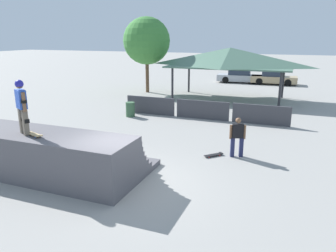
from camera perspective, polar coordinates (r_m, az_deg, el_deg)
ground_plane at (r=10.66m, az=-7.64°, el=-10.16°), size 160.00×160.00×0.00m
quarter_pipe_ramp at (r=11.72m, az=-19.22°, el=-4.90°), size 5.95×3.36×1.53m
skater_on_deck at (r=11.29m, az=-24.15°, el=3.61°), size 0.73×0.51×1.75m
skateboard_on_deck at (r=11.14m, az=-22.25°, el=-1.37°), size 0.78×0.44×0.09m
bystander_walking at (r=12.92m, az=12.01°, el=-1.59°), size 0.62×0.34×1.57m
skateboard_on_ground at (r=13.07m, az=8.05°, el=-4.97°), size 0.69×0.72×0.09m
barrier_fence at (r=18.68m, az=6.01°, el=2.82°), size 9.51×0.12×1.05m
pavilion_shelter at (r=24.67m, az=10.74°, el=11.63°), size 8.78×4.58×3.76m
tree_beside_pavilion at (r=27.34m, az=-3.73°, el=14.57°), size 3.79×3.79×6.08m
trash_bin at (r=19.27m, az=-6.59°, el=2.89°), size 0.52×0.52×0.85m
parked_car_silver at (r=34.04m, az=12.48°, el=8.39°), size 4.65×1.93×1.27m
parked_car_tan at (r=33.72m, az=17.91°, el=7.94°), size 4.33×1.91×1.27m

